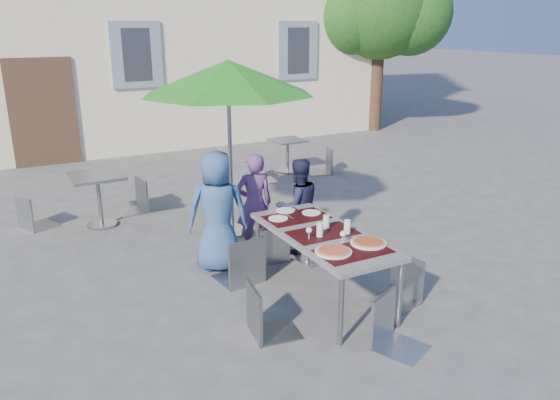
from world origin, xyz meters
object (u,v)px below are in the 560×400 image
pizza_near_left (333,251)px  chair_3 (264,281)px  bg_chair_r_0 (134,176)px  cafe_table_1 (288,151)px  chair_4 (403,254)px  patio_umbrella (228,79)px  bg_chair_l_1 (258,151)px  chair_0 (242,232)px  cafe_table_0 (98,190)px  child_2 (298,206)px  child_0 (218,212)px  bg_chair_l_0 (28,192)px  dining_table (323,238)px  chair_5 (395,292)px  chair_1 (273,223)px  bg_chair_r_1 (325,145)px  pizza_near_right (368,242)px  child_1 (254,204)px  chair_2 (319,215)px

pizza_near_left → chair_3: size_ratio=0.37×
bg_chair_r_0 → cafe_table_1: bearing=16.4°
chair_4 → patio_umbrella: (-0.85, 2.57, 1.62)m
bg_chair_l_1 → chair_0: bearing=-118.4°
cafe_table_0 → bg_chair_l_1: 3.24m
bg_chair_l_1 → patio_umbrella: bearing=-123.4°
child_2 → cafe_table_0: (-2.08, 2.17, -0.07)m
child_0 → bg_chair_l_0: (-1.88, 2.55, -0.17)m
dining_table → cafe_table_0: size_ratio=2.37×
chair_0 → chair_5: chair_0 is taller
dining_table → chair_0: bearing=130.2°
patio_umbrella → chair_0: bearing=-108.7°
chair_1 → patio_umbrella: bearing=96.5°
bg_chair_r_1 → bg_chair_l_1: bearing=178.1°
pizza_near_right → bg_chair_l_0: (-2.81, 4.23, -0.21)m
child_2 → child_1: bearing=-23.3°
child_2 → chair_0: child_2 is taller
dining_table → bg_chair_r_1: size_ratio=1.91×
chair_3 → bg_chair_r_0: size_ratio=0.99×
chair_2 → cafe_table_1: chair_2 is taller
chair_4 → bg_chair_r_1: bearing=66.4°
pizza_near_right → bg_chair_r_0: bearing=106.7°
bg_chair_r_0 → chair_2: bearing=-63.0°
child_2 → chair_2: size_ratio=1.20×
chair_3 → pizza_near_left: bearing=-9.0°
dining_table → bg_chair_l_0: size_ratio=1.95×
child_0 → child_2: (1.10, 0.01, -0.11)m
chair_5 → bg_chair_r_0: (-1.12, 4.93, 0.02)m
chair_4 → child_0: bearing=130.1°
pizza_near_left → pizza_near_right: same height
pizza_near_right → bg_chair_r_1: bg_chair_r_1 is taller
child_1 → chair_0: 0.90m
chair_5 → patio_umbrella: 3.59m
chair_4 → child_1: bearing=112.7°
chair_0 → cafe_table_1: 4.96m
chair_0 → bg_chair_l_0: size_ratio=1.12×
child_2 → chair_5: child_2 is taller
patio_umbrella → chair_1: bearing=-83.5°
chair_2 → patio_umbrella: bearing=115.9°
dining_table → chair_1: chair_1 is taller
patio_umbrella → bg_chair_r_0: (-0.91, 1.73, -1.59)m
bg_chair_r_0 → chair_3: bearing=-87.6°
chair_2 → chair_3: bearing=-138.2°
bg_chair_r_0 → bg_chair_l_1: bearing=13.8°
bg_chair_l_1 → bg_chair_r_1: 1.43m
child_2 → patio_umbrella: size_ratio=0.52×
child_2 → bg_chair_l_0: (-2.98, 2.54, -0.07)m
child_1 → bg_chair_r_1: (2.92, 2.92, -0.09)m
child_0 → bg_chair_l_0: bearing=-32.3°
dining_table → cafe_table_1: 5.29m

